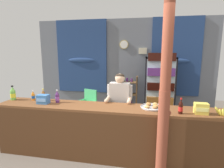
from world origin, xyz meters
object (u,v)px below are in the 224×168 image
object	(u,v)px
snack_box_instant_noodle	(201,109)
banana_bunch	(224,112)
stall_counter	(104,128)
soda_bottle_orange_soda	(33,96)
soda_bottle_cola	(181,107)
drink_fridge	(160,84)
plastic_lawn_chair	(88,103)
soda_bottle_grape_soda	(57,97)
snack_box_biscuit	(43,99)
shopkeeper	(120,101)
soda_bottle_lime_soda	(13,94)
soda_bottle_iced_tea	(43,96)
bottle_shelf_rack	(129,95)
pastry_tray	(152,107)
timber_post	(165,94)

from	to	relation	value
snack_box_instant_noodle	banana_bunch	bearing A→B (deg)	-5.17
stall_counter	soda_bottle_orange_soda	distance (m)	1.58
stall_counter	soda_bottle_cola	size ratio (longest dim) A/B	15.88
stall_counter	drink_fridge	bearing A→B (deg)	63.58
plastic_lawn_chair	soda_bottle_orange_soda	distance (m)	1.68
stall_counter	soda_bottle_grape_soda	bearing A→B (deg)	168.26
snack_box_biscuit	shopkeeper	bearing A→B (deg)	21.24
soda_bottle_lime_soda	soda_bottle_iced_tea	size ratio (longest dim) A/B	1.22
bottle_shelf_rack	soda_bottle_iced_tea	distance (m)	2.57
plastic_lawn_chair	soda_bottle_cola	distance (m)	2.78
soda_bottle_grape_soda	shopkeeper	bearing A→B (deg)	19.99
soda_bottle_orange_soda	snack_box_biscuit	distance (m)	0.37
plastic_lawn_chair	snack_box_biscuit	xyz separation A→B (m)	(-0.30, -1.64, 0.54)
snack_box_instant_noodle	banana_bunch	xyz separation A→B (m)	(0.31, -0.03, -0.03)
drink_fridge	soda_bottle_iced_tea	distance (m)	2.98
pastry_tray	plastic_lawn_chair	bearing A→B (deg)	137.56
stall_counter	soda_bottle_grape_soda	size ratio (longest dim) A/B	16.15
drink_fridge	bottle_shelf_rack	world-z (taller)	drink_fridge
soda_bottle_orange_soda	soda_bottle_iced_tea	bearing A→B (deg)	2.31
bottle_shelf_rack	plastic_lawn_chair	size ratio (longest dim) A/B	1.39
timber_post	banana_bunch	bearing A→B (deg)	17.38
soda_bottle_orange_soda	soda_bottle_cola	bearing A→B (deg)	-5.99
shopkeeper	soda_bottle_cola	bearing A→B (deg)	-31.25
stall_counter	snack_box_biscuit	size ratio (longest dim) A/B	19.57
plastic_lawn_chair	soda_bottle_lime_soda	distance (m)	1.93
drink_fridge	soda_bottle_grape_soda	size ratio (longest dim) A/B	7.56
drink_fridge	snack_box_instant_noodle	xyz separation A→B (m)	(0.47, -2.10, 0.00)
shopkeeper	pastry_tray	size ratio (longest dim) A/B	3.61
soda_bottle_lime_soda	pastry_tray	world-z (taller)	soda_bottle_lime_soda
timber_post	snack_box_instant_noodle	bearing A→B (deg)	27.85
shopkeeper	drink_fridge	bearing A→B (deg)	59.91
bottle_shelf_rack	pastry_tray	xyz separation A→B (m)	(0.59, -2.13, 0.35)
stall_counter	shopkeeper	xyz separation A→B (m)	(0.18, 0.61, 0.33)
stall_counter	shopkeeper	distance (m)	0.71
pastry_tray	snack_box_instant_noodle	bearing A→B (deg)	-13.35
soda_bottle_orange_soda	snack_box_instant_noodle	bearing A→B (deg)	-4.48
drink_fridge	soda_bottle_cola	bearing A→B (deg)	-85.68
soda_bottle_grape_soda	snack_box_instant_noodle	distance (m)	2.48
bottle_shelf_rack	soda_bottle_iced_tea	bearing A→B (deg)	-126.03
soda_bottle_cola	drink_fridge	bearing A→B (deg)	94.32
soda_bottle_cola	banana_bunch	xyz separation A→B (m)	(0.62, 0.02, -0.05)
timber_post	soda_bottle_cola	xyz separation A→B (m)	(0.28, 0.26, -0.25)
soda_bottle_grape_soda	banana_bunch	xyz separation A→B (m)	(2.79, -0.20, -0.05)
bottle_shelf_rack	soda_bottle_grape_soda	size ratio (longest dim) A/B	4.85
stall_counter	plastic_lawn_chair	bearing A→B (deg)	116.75
drink_fridge	soda_bottle_grape_soda	bearing A→B (deg)	-136.16
drink_fridge	snack_box_instant_noodle	distance (m)	2.15
bottle_shelf_rack	snack_box_biscuit	bearing A→B (deg)	-121.70
stall_counter	soda_bottle_cola	bearing A→B (deg)	-1.13
bottle_shelf_rack	soda_bottle_lime_soda	distance (m)	3.03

